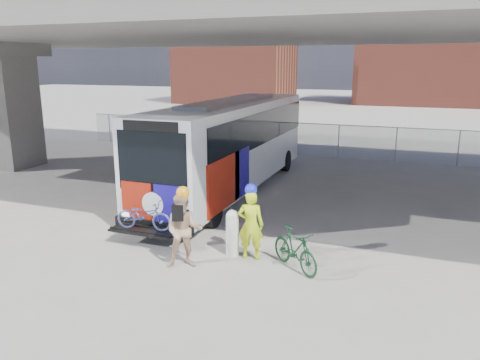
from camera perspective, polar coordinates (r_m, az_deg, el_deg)
The scene contains 9 objects.
ground at distance 15.35m, azimuth 0.68°, elevation -5.23°, with size 160.00×160.00×0.00m, color #9E9991.
bus at distance 18.90m, azimuth -1.11°, elevation 5.04°, with size 2.67×12.93×3.69m.
overpass at distance 18.36m, azimuth 5.31°, elevation 18.60°, with size 40.00×16.00×7.95m.
chainlink_fence at distance 26.34m, azimuth 9.82°, elevation 5.89°, with size 30.00×0.06×30.00m.
brick_buildings at distance 61.94m, azimuth 17.96°, elevation 13.71°, with size 54.00×22.00×12.00m.
bollard at distance 12.61m, azimuth -0.95°, elevation -6.27°, with size 0.34×0.34×1.28m.
cyclist_hivis at distance 12.34m, azimuth 1.32°, elevation -5.24°, with size 0.76×0.57×2.06m.
cyclist_tan at distance 11.90m, azimuth -6.86°, elevation -6.02°, with size 1.17×1.07×2.13m.
bike_parked at distance 11.92m, azimuth 6.71°, elevation -8.41°, with size 0.50×1.78×1.07m, color #123A20.
Camera 1 is at (5.01, -13.60, 5.07)m, focal length 35.00 mm.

